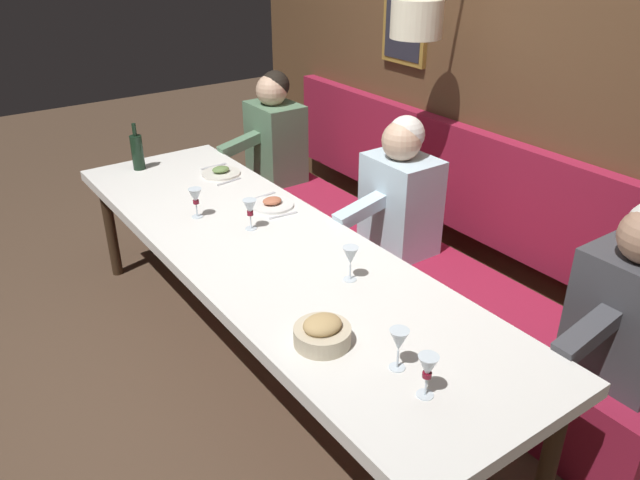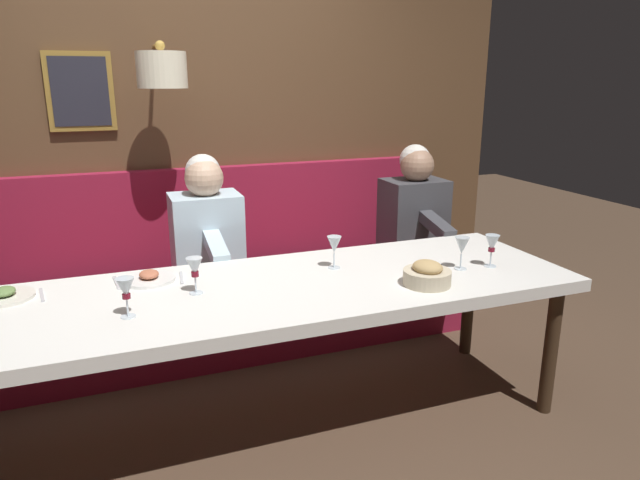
{
  "view_description": "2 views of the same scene",
  "coord_description": "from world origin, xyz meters",
  "views": [
    {
      "loc": [
        -1.35,
        -2.36,
        2.18
      ],
      "look_at": [
        0.05,
        -0.38,
        0.92
      ],
      "focal_mm": 35.03,
      "sensor_mm": 36.0,
      "label": 1
    },
    {
      "loc": [
        -2.36,
        0.53,
        1.66
      ],
      "look_at": [
        0.05,
        -0.38,
        0.92
      ],
      "focal_mm": 31.92,
      "sensor_mm": 36.0,
      "label": 2
    }
  ],
  "objects": [
    {
      "name": "diner_near",
      "position": [
        0.88,
        0.02,
        0.82
      ],
      "size": [
        0.6,
        0.4,
        0.79
      ],
      "color": "silver",
      "rests_on": "banquette_bench"
    },
    {
      "name": "bread_bowl",
      "position": [
        -0.23,
        -0.8,
        0.79
      ],
      "size": [
        0.22,
        0.22,
        0.12
      ],
      "color": "beige",
      "rests_on": "dining_table"
    },
    {
      "name": "diner_middle",
      "position": [
        0.88,
        1.36,
        0.82
      ],
      "size": [
        0.6,
        0.4,
        0.79
      ],
      "color": "#567A5B",
      "rests_on": "banquette_bench"
    },
    {
      "name": "wine_bottle",
      "position": [
        -0.12,
        1.38,
        0.86
      ],
      "size": [
        0.08,
        0.08,
        0.3
      ],
      "color": "black",
      "rests_on": "dining_table"
    },
    {
      "name": "banquette_bench",
      "position": [
        0.89,
        0.0,
        0.23
      ],
      "size": [
        0.52,
        3.33,
        0.45
      ],
      "primitive_type": "cube",
      "color": "maroon",
      "rests_on": "ground_plane"
    },
    {
      "name": "wine_glass_1",
      "position": [
        -0.1,
        -1.07,
        0.86
      ],
      "size": [
        0.07,
        0.07,
        0.16
      ],
      "color": "silver",
      "rests_on": "dining_table"
    },
    {
      "name": "ground_plane",
      "position": [
        0.0,
        0.0,
        0.0
      ],
      "size": [
        12.0,
        12.0,
        0.0
      ],
      "primitive_type": "plane",
      "color": "#4C3828"
    },
    {
      "name": "place_setting_0",
      "position": [
        0.26,
        1.0,
        0.75
      ],
      "size": [
        0.24,
        0.32,
        0.05
      ],
      "color": "silver",
      "rests_on": "dining_table"
    },
    {
      "name": "place_setting_1",
      "position": [
        0.27,
        0.39,
        0.75
      ],
      "size": [
        0.24,
        0.32,
        0.05
      ],
      "color": "white",
      "rests_on": "dining_table"
    },
    {
      "name": "dining_table",
      "position": [
        0.0,
        0.0,
        0.68
      ],
      "size": [
        0.9,
        3.13,
        0.74
      ],
      "color": "silver",
      "rests_on": "ground_plane"
    },
    {
      "name": "wine_glass_3",
      "position": [
        -0.12,
        -1.23,
        0.86
      ],
      "size": [
        0.07,
        0.07,
        0.16
      ],
      "color": "silver",
      "rests_on": "dining_table"
    },
    {
      "name": "diner_nearest",
      "position": [
        0.88,
        -1.37,
        0.82
      ],
      "size": [
        0.6,
        0.4,
        0.79
      ],
      "color": "#3D3D42",
      "rests_on": "banquette_bench"
    },
    {
      "name": "wine_glass_4",
      "position": [
        -0.13,
        0.51,
        0.86
      ],
      "size": [
        0.07,
        0.07,
        0.16
      ],
      "color": "silver",
      "rests_on": "dining_table"
    },
    {
      "name": "back_wall_panel",
      "position": [
        1.46,
        0.0,
        1.36
      ],
      "size": [
        0.59,
        4.53,
        2.9
      ],
      "color": "brown",
      "rests_on": "ground_plane"
    },
    {
      "name": "wine_glass_2",
      "position": [
        0.14,
        -0.49,
        0.86
      ],
      "size": [
        0.07,
        0.07,
        0.16
      ],
      "color": "silver",
      "rests_on": "dining_table"
    },
    {
      "name": "wine_glass_0",
      "position": [
        0.03,
        0.21,
        0.86
      ],
      "size": [
        0.07,
        0.07,
        0.16
      ],
      "color": "silver",
      "rests_on": "dining_table"
    }
  ]
}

